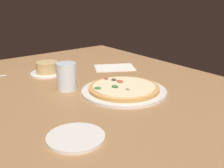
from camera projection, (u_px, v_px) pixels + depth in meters
The scene contains 6 objects.
dining_table at pixel (100, 95), 112.18cm from camera, with size 150.00×110.00×4.00cm, color #996B42.
pizza_main at pixel (124, 89), 109.18cm from camera, with size 32.93×32.93×3.29cm.
ramekin_on_saucer at pixel (47, 69), 131.62cm from camera, with size 15.80×15.80×5.87cm.
water_glass at pixel (67, 78), 111.01cm from camera, with size 7.77×7.77×10.84cm.
side_plate at pixel (76, 137), 75.54cm from camera, with size 15.89×15.89×0.90cm, color silver.
paper_menu at pixel (115, 68), 142.64cm from camera, with size 14.04×19.59×0.30cm, color silver.
Camera 1 is at (-85.58, 60.60, 42.35)cm, focal length 45.28 mm.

